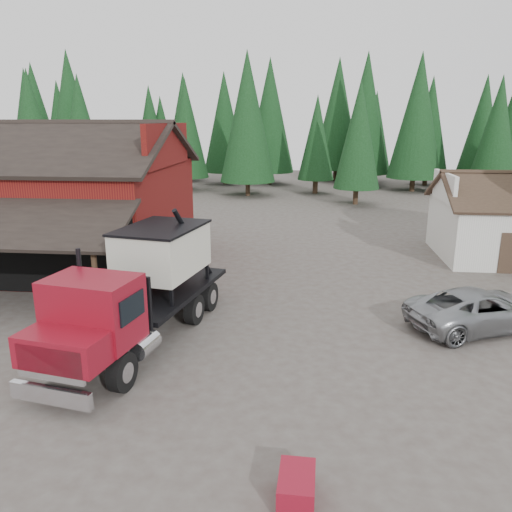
# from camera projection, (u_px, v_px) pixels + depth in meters

# --- Properties ---
(ground) EXTENTS (120.00, 120.00, 0.00)m
(ground) POSITION_uv_depth(u_px,v_px,m) (244.00, 356.00, 15.64)
(ground) COLOR #493F39
(ground) RESTS_ON ground
(red_barn) EXTENTS (12.80, 13.63, 7.18)m
(red_barn) POSITION_uv_depth(u_px,v_px,m) (56.00, 210.00, 25.53)
(red_barn) COLOR maroon
(red_barn) RESTS_ON ground
(conifer_backdrop) EXTENTS (76.00, 16.00, 16.00)m
(conifer_backdrop) POSITION_uv_depth(u_px,v_px,m) (292.00, 186.00, 55.92)
(conifer_backdrop) COLOR black
(conifer_backdrop) RESTS_ON ground
(near_pine_a) EXTENTS (4.40, 4.40, 11.40)m
(near_pine_a) POSITION_uv_depth(u_px,v_px,m) (32.00, 129.00, 43.02)
(near_pine_a) COLOR #382619
(near_pine_a) RESTS_ON ground
(near_pine_b) EXTENTS (3.96, 3.96, 10.40)m
(near_pine_b) POSITION_uv_depth(u_px,v_px,m) (359.00, 135.00, 42.25)
(near_pine_b) COLOR #382619
(near_pine_b) RESTS_ON ground
(near_pine_d) EXTENTS (5.28, 5.28, 13.40)m
(near_pine_d) POSITION_uv_depth(u_px,v_px,m) (247.00, 117.00, 46.70)
(near_pine_d) COLOR #382619
(near_pine_d) RESTS_ON ground
(feed_truck) EXTENTS (4.14, 9.50, 4.16)m
(feed_truck) POSITION_uv_depth(u_px,v_px,m) (141.00, 285.00, 16.27)
(feed_truck) COLOR black
(feed_truck) RESTS_ON ground
(silver_car) EXTENTS (5.73, 4.21, 1.45)m
(silver_car) POSITION_uv_depth(u_px,v_px,m) (480.00, 309.00, 17.52)
(silver_car) COLOR #95989C
(silver_car) RESTS_ON ground
(equip_box) EXTENTS (0.73, 1.12, 0.60)m
(equip_box) POSITION_uv_depth(u_px,v_px,m) (297.00, 488.00, 9.62)
(equip_box) COLOR maroon
(equip_box) RESTS_ON ground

